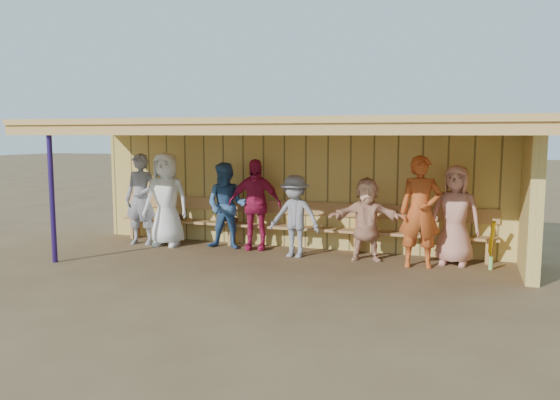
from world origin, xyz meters
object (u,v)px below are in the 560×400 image
(player_d, at_px, (255,204))
(player_h, at_px, (455,215))
(player_a, at_px, (141,199))
(player_e, at_px, (295,216))
(player_c, at_px, (226,206))
(player_g, at_px, (420,212))
(bench, at_px, (293,222))
(player_f, at_px, (367,219))
(player_b, at_px, (166,199))

(player_d, bearing_deg, player_h, -12.52)
(player_a, height_order, player_e, player_a)
(player_a, height_order, player_d, player_a)
(player_c, xyz_separation_m, player_d, (0.55, 0.12, 0.04))
(player_d, xyz_separation_m, player_g, (3.18, -0.44, 0.06))
(player_d, bearing_deg, bench, 13.01)
(player_a, bearing_deg, player_g, -5.72)
(player_f, distance_m, player_h, 1.51)
(player_d, relative_size, player_e, 1.17)
(player_e, relative_size, player_g, 0.80)
(player_e, bearing_deg, player_h, 12.80)
(player_f, bearing_deg, player_c, 164.44)
(player_a, distance_m, player_g, 5.55)
(player_b, relative_size, bench, 0.25)
(player_c, distance_m, player_e, 1.53)
(player_a, distance_m, player_c, 1.83)
(player_a, relative_size, player_d, 1.05)
(bench, bearing_deg, player_a, -168.38)
(player_b, distance_m, player_h, 5.55)
(player_b, height_order, bench, player_b)
(player_a, bearing_deg, player_c, 1.58)
(player_e, bearing_deg, player_c, 175.27)
(player_b, relative_size, player_f, 1.27)
(player_b, relative_size, player_c, 1.11)
(player_g, relative_size, bench, 0.25)
(player_c, relative_size, player_d, 0.96)
(player_b, bearing_deg, player_g, -10.85)
(player_c, height_order, player_d, player_d)
(player_a, distance_m, player_f, 4.61)
(player_a, distance_m, player_e, 3.32)
(player_f, relative_size, player_h, 0.86)
(player_a, height_order, player_h, player_a)
(player_c, distance_m, player_g, 3.74)
(player_b, bearing_deg, player_e, -11.57)
(player_d, xyz_separation_m, bench, (0.68, 0.31, -0.36))
(player_a, relative_size, player_c, 1.10)
(player_b, bearing_deg, player_h, -6.58)
(player_b, relative_size, player_d, 1.07)
(player_d, xyz_separation_m, player_e, (0.95, -0.40, -0.13))
(player_b, distance_m, player_f, 4.06)
(player_h, bearing_deg, player_b, -171.19)
(player_d, bearing_deg, player_a, 175.72)
(player_f, bearing_deg, player_a, 167.66)
(player_a, distance_m, bench, 3.14)
(player_f, bearing_deg, player_b, 167.11)
(player_a, bearing_deg, player_b, 0.76)
(player_d, relative_size, player_f, 1.19)
(player_a, height_order, player_g, player_g)
(player_b, distance_m, player_g, 5.00)
(player_g, bearing_deg, player_h, 26.26)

